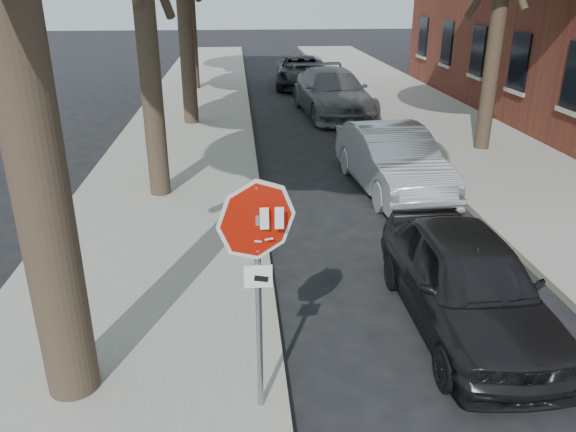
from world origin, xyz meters
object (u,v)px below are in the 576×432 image
(car_a, at_px, (467,281))
(car_d, at_px, (301,72))
(car_c, at_px, (333,93))
(stop_sign, at_px, (258,255))
(car_b, at_px, (392,160))

(car_a, distance_m, car_d, 20.03)
(car_a, xyz_separation_m, car_c, (0.45, 13.83, 0.12))
(car_c, bearing_deg, stop_sign, -106.75)
(car_a, relative_size, car_c, 0.72)
(car_a, bearing_deg, car_c, 88.21)
(stop_sign, relative_size, car_b, 0.59)
(car_a, distance_m, car_c, 13.84)
(car_b, height_order, car_c, car_c)
(stop_sign, xyz_separation_m, car_c, (3.30, 15.35, -1.15))
(car_a, bearing_deg, stop_sign, -151.77)
(stop_sign, distance_m, car_a, 3.47)
(car_b, bearing_deg, car_a, -99.39)
(car_c, bearing_deg, car_d, 89.47)
(car_a, distance_m, car_b, 5.57)
(car_a, xyz_separation_m, car_b, (0.45, 5.56, 0.05))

